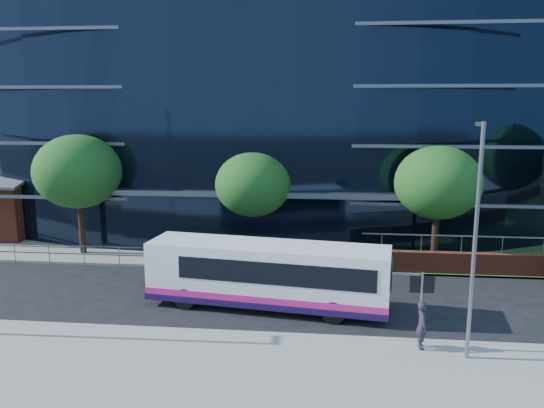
# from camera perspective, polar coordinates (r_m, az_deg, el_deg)

# --- Properties ---
(ground) EXTENTS (200.00, 200.00, 0.00)m
(ground) POSITION_cam_1_polar(r_m,az_deg,el_deg) (21.51, 2.54, -13.10)
(ground) COLOR black
(ground) RESTS_ON ground
(pavement_near) EXTENTS (80.00, 8.00, 0.15)m
(pavement_near) POSITION_cam_1_polar(r_m,az_deg,el_deg) (17.03, 1.44, -19.69)
(pavement_near) COLOR gray
(pavement_near) RESTS_ON ground
(kerb) EXTENTS (80.00, 0.25, 0.16)m
(kerb) POSITION_cam_1_polar(r_m,az_deg,el_deg) (20.57, 2.36, -14.02)
(kerb) COLOR gray
(kerb) RESTS_ON ground
(yellow_line_outer) EXTENTS (80.00, 0.08, 0.01)m
(yellow_line_outer) POSITION_cam_1_polar(r_m,az_deg,el_deg) (20.78, 2.40, -13.98)
(yellow_line_outer) COLOR gold
(yellow_line_outer) RESTS_ON ground
(yellow_line_inner) EXTENTS (80.00, 0.08, 0.01)m
(yellow_line_inner) POSITION_cam_1_polar(r_m,az_deg,el_deg) (20.92, 2.42, -13.81)
(yellow_line_inner) COLOR gold
(yellow_line_inner) RESTS_ON ground
(far_forecourt) EXTENTS (50.00, 8.00, 0.10)m
(far_forecourt) POSITION_cam_1_polar(r_m,az_deg,el_deg) (32.62, -6.87, -4.65)
(far_forecourt) COLOR gray
(far_forecourt) RESTS_ON ground
(glass_office) EXTENTS (44.00, 23.10, 16.00)m
(glass_office) POSITION_cam_1_polar(r_m,az_deg,el_deg) (40.80, -1.24, 9.83)
(glass_office) COLOR black
(glass_office) RESTS_ON ground
(guard_railings) EXTENTS (24.00, 0.05, 1.10)m
(guard_railings) POSITION_cam_1_polar(r_m,az_deg,el_deg) (29.24, -12.49, -5.10)
(guard_railings) COLOR slate
(guard_railings) RESTS_ON ground
(street_sign) EXTENTS (0.85, 0.09, 2.80)m
(street_sign) POSITION_cam_1_polar(r_m,az_deg,el_deg) (19.49, 15.79, -9.30)
(street_sign) COLOR slate
(street_sign) RESTS_ON pavement_near
(tree_far_a) EXTENTS (4.95, 4.95, 6.98)m
(tree_far_a) POSITION_cam_1_polar(r_m,az_deg,el_deg) (32.16, -20.15, 3.28)
(tree_far_a) COLOR black
(tree_far_a) RESTS_ON ground
(tree_far_b) EXTENTS (4.29, 4.29, 6.05)m
(tree_far_b) POSITION_cam_1_polar(r_m,az_deg,el_deg) (29.76, -2.05, 2.12)
(tree_far_b) COLOR black
(tree_far_b) RESTS_ON ground
(tree_far_c) EXTENTS (4.62, 4.62, 6.51)m
(tree_far_c) POSITION_cam_1_polar(r_m,az_deg,el_deg) (29.52, 17.42, 2.19)
(tree_far_c) COLOR black
(tree_far_c) RESTS_ON ground
(tree_dist_e) EXTENTS (4.62, 4.62, 6.51)m
(tree_dist_e) POSITION_cam_1_polar(r_m,az_deg,el_deg) (64.00, 27.09, 5.92)
(tree_dist_e) COLOR black
(tree_dist_e) RESTS_ON ground
(streetlight_east) EXTENTS (0.15, 0.77, 8.00)m
(streetlight_east) POSITION_cam_1_polar(r_m,az_deg,el_deg) (18.62, 21.01, -3.20)
(streetlight_east) COLOR slate
(streetlight_east) RESTS_ON pavement_near
(city_bus) EXTENTS (10.61, 3.76, 2.81)m
(city_bus) POSITION_cam_1_polar(r_m,az_deg,el_deg) (22.89, -0.29, -7.58)
(city_bus) COLOR white
(city_bus) RESTS_ON ground
(pedestrian) EXTENTS (0.42, 0.63, 1.72)m
(pedestrian) POSITION_cam_1_polar(r_m,az_deg,el_deg) (19.90, 15.85, -12.41)
(pedestrian) COLOR #262030
(pedestrian) RESTS_ON pavement_near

